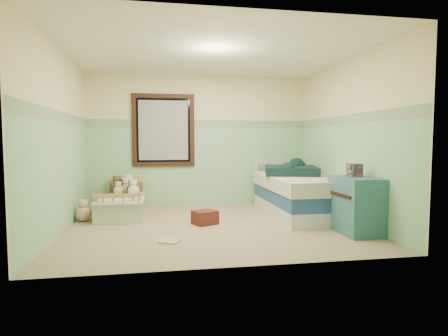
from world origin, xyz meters
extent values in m
cube|color=#967A5E|center=(0.00, 0.00, -0.01)|extent=(4.20, 3.60, 0.02)
cube|color=white|center=(0.00, 0.00, 2.51)|extent=(4.20, 3.60, 0.02)
cube|color=beige|center=(0.00, 1.80, 1.25)|extent=(4.20, 0.04, 2.50)
cube|color=beige|center=(0.00, -1.80, 1.25)|extent=(4.20, 0.04, 2.50)
cube|color=beige|center=(-2.10, 0.00, 1.25)|extent=(0.04, 3.60, 2.50)
cube|color=beige|center=(2.10, 0.00, 1.25)|extent=(0.04, 3.60, 2.50)
cube|color=#81C785|center=(0.00, 1.79, 0.75)|extent=(4.20, 0.01, 1.50)
cube|color=#547F5E|center=(0.00, 1.79, 1.57)|extent=(4.20, 0.01, 0.15)
cube|color=black|center=(-0.70, 1.76, 1.45)|extent=(1.16, 0.06, 1.36)
cube|color=#B1B1AD|center=(-0.70, 1.77, 1.45)|extent=(0.92, 0.01, 1.12)
cube|color=#9A6C46|center=(-1.39, 1.05, 0.09)|extent=(0.68, 1.36, 0.17)
cube|color=silver|center=(-1.39, 1.05, 0.23)|extent=(0.62, 1.30, 0.12)
cube|color=#76AAC8|center=(-1.39, 0.63, 0.31)|extent=(0.74, 0.68, 0.03)
sphere|color=brown|center=(-1.54, 1.55, 0.41)|extent=(0.22, 0.22, 0.22)
sphere|color=white|center=(-1.34, 1.55, 0.41)|extent=(0.23, 0.23, 0.23)
sphere|color=#DCB48E|center=(-1.49, 1.33, 0.38)|extent=(0.17, 0.17, 0.17)
sphere|color=black|center=(-1.26, 1.33, 0.39)|extent=(0.18, 0.18, 0.18)
sphere|color=white|center=(-1.84, 1.19, 0.12)|extent=(0.24, 0.24, 0.24)
sphere|color=#DCB48E|center=(-1.95, 0.64, 0.12)|extent=(0.23, 0.23, 0.23)
cube|color=silver|center=(1.55, 0.56, 0.11)|extent=(1.04, 2.08, 0.22)
cube|color=navy|center=(1.55, 0.56, 0.33)|extent=(1.04, 2.08, 0.22)
cube|color=beige|center=(1.55, 0.56, 0.55)|extent=(1.08, 2.12, 0.22)
cube|color=black|center=(1.50, 0.86, 0.73)|extent=(1.10, 1.14, 0.14)
cube|color=#2A6374|center=(1.85, -0.73, 0.38)|extent=(0.48, 0.76, 0.76)
cube|color=#4F3831|center=(1.85, -0.67, 0.85)|extent=(0.20, 0.17, 0.17)
cube|color=maroon|center=(-0.11, 0.13, 0.10)|extent=(0.42, 0.40, 0.20)
cube|color=yellow|center=(-0.66, -0.79, 0.01)|extent=(0.29, 0.26, 0.02)
sphere|color=#DCB48E|center=(-1.38, 1.48, 0.39)|extent=(0.19, 0.19, 0.19)
sphere|color=black|center=(-1.51, 1.51, 0.38)|extent=(0.18, 0.18, 0.18)
sphere|color=white|center=(-1.23, 1.21, 0.39)|extent=(0.20, 0.20, 0.20)
sphere|color=white|center=(-1.35, 1.51, 0.39)|extent=(0.20, 0.20, 0.20)
sphere|color=white|center=(-1.32, 1.58, 0.38)|extent=(0.17, 0.17, 0.17)
camera|label=1|loc=(-0.74, -5.27, 1.24)|focal=29.41mm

